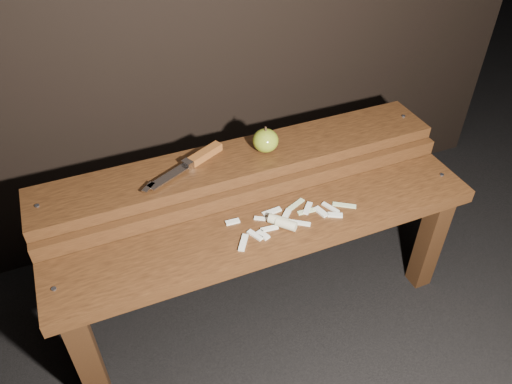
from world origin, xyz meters
name	(u,v)px	position (x,y,z in m)	size (l,w,h in m)	color
ground	(263,307)	(0.00, 0.00, 0.00)	(60.00, 60.00, 0.00)	black
bench_front_tier	(273,245)	(0.00, -0.06, 0.35)	(1.20, 0.20, 0.42)	black
bench_rear_tier	(242,180)	(0.00, 0.17, 0.41)	(1.20, 0.21, 0.50)	black
apple	(265,141)	(0.08, 0.17, 0.53)	(0.08, 0.08, 0.08)	olive
knife	(196,160)	(-0.13, 0.19, 0.51)	(0.26, 0.14, 0.02)	brown
apple_scraps	(285,221)	(0.04, -0.06, 0.43)	(0.37, 0.13, 0.03)	beige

